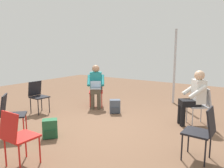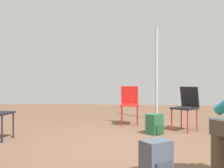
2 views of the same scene
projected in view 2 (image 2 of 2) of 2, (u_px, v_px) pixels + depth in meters
ground_plane at (122, 148)px, 3.51m from camera, size 14.00×14.00×0.00m
chair_southeast at (186, 105)px, 4.84m from camera, size 0.59×0.58×0.85m
chair_east at (130, 102)px, 5.51m from camera, size 0.44×0.41×0.85m
backpack_near_laptop_user at (156, 161)px, 2.44m from camera, size 0.33×0.34×0.36m
backpack_by_empty_chair at (155, 125)px, 4.50m from camera, size 0.34×0.34×0.36m
tent_pole_near at (157, 74)px, 6.23m from camera, size 0.07×0.07×2.31m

